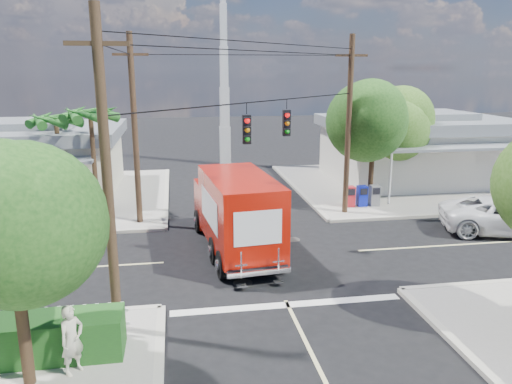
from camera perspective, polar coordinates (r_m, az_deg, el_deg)
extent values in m
plane|color=black|center=(20.32, 0.92, -7.38)|extent=(120.00, 120.00, 0.00)
cube|color=gray|center=(33.73, 16.18, 0.86)|extent=(14.00, 14.00, 0.14)
cube|color=#AFAA9B|center=(31.40, 4.55, 0.43)|extent=(0.25, 14.00, 0.14)
cube|color=#AFAA9B|center=(27.79, 22.29, -2.39)|extent=(14.00, 0.25, 0.14)
cube|color=gray|center=(31.45, -23.05, -0.64)|extent=(14.00, 14.00, 0.14)
cube|color=#AFAA9B|center=(30.52, -10.20, -0.15)|extent=(0.25, 14.00, 0.14)
cube|color=#AFAA9B|center=(24.97, -26.69, -4.64)|extent=(14.00, 0.25, 0.14)
cube|color=beige|center=(29.75, -2.50, -0.43)|extent=(0.12, 12.00, 0.01)
cube|color=beige|center=(24.09, 25.14, -5.28)|extent=(12.00, 0.12, 0.01)
cube|color=beige|center=(21.10, -27.19, -8.17)|extent=(12.00, 0.12, 0.01)
cube|color=silver|center=(16.47, 3.64, -12.74)|extent=(7.50, 0.40, 0.01)
cube|color=silver|center=(34.94, 17.91, 4.14)|extent=(11.00, 8.00, 3.40)
cube|color=slate|center=(34.67, 18.16, 7.48)|extent=(11.80, 8.80, 0.70)
cube|color=slate|center=(34.63, 18.22, 8.30)|extent=(6.05, 4.40, 0.50)
cube|color=slate|center=(30.54, 22.22, 4.73)|extent=(9.90, 1.80, 0.15)
cylinder|color=silver|center=(28.05, 15.08, 1.53)|extent=(0.12, 0.12, 2.90)
cube|color=beige|center=(32.78, -24.43, 2.77)|extent=(10.00, 8.00, 3.20)
cube|color=slate|center=(32.50, -24.77, 6.14)|extent=(10.80, 8.80, 0.70)
cube|color=slate|center=(32.45, -24.86, 7.02)|extent=(5.50, 4.40, 0.50)
cube|color=slate|center=(27.97, -27.15, 3.05)|extent=(9.00, 1.80, 0.15)
cylinder|color=silver|center=(26.50, -19.10, 0.31)|extent=(0.12, 0.12, 2.70)
cube|color=silver|center=(39.26, -3.55, 5.31)|extent=(0.80, 0.80, 3.00)
cube|color=silver|center=(38.92, -3.62, 9.67)|extent=(0.70, 0.70, 3.00)
cube|color=silver|center=(38.82, -3.69, 14.09)|extent=(0.60, 0.60, 3.00)
cube|color=silver|center=(38.94, -3.76, 18.51)|extent=(0.50, 0.50, 3.00)
cylinder|color=#422D1C|center=(12.88, -25.25, -12.26)|extent=(0.28, 0.28, 3.71)
sphere|color=#184514|center=(12.09, -26.38, -2.30)|extent=(3.71, 3.71, 3.71)
sphere|color=#184514|center=(11.75, -25.10, -3.20)|extent=(3.25, 3.25, 3.25)
cylinder|color=#422D1C|center=(28.03, 13.07, 2.89)|extent=(0.28, 0.28, 4.10)
sphere|color=#184514|center=(27.66, 13.36, 8.10)|extent=(4.10, 4.10, 4.10)
sphere|color=#184514|center=(27.67, 12.46, 8.68)|extent=(3.33, 3.33, 3.33)
sphere|color=#184514|center=(27.54, 14.26, 7.76)|extent=(3.58, 3.58, 3.58)
cylinder|color=#422D1C|center=(31.09, 15.96, 3.30)|extent=(0.28, 0.28, 3.58)
sphere|color=#2F5815|center=(30.78, 16.24, 7.40)|extent=(3.58, 3.58, 3.58)
sphere|color=#2F5815|center=(30.76, 15.43, 7.87)|extent=(2.91, 2.91, 2.91)
sphere|color=#2F5815|center=(30.67, 17.06, 7.11)|extent=(3.14, 3.14, 3.14)
cylinder|color=#422D1C|center=(26.87, -18.00, 3.08)|extent=(0.24, 0.24, 5.00)
cone|color=#1F5B1C|center=(26.41, -16.48, 8.72)|extent=(0.50, 2.06, 0.98)
cone|color=#1F5B1C|center=(27.15, -17.02, 8.81)|extent=(1.92, 1.68, 0.98)
cone|color=#1F5B1C|center=(27.43, -18.57, 8.74)|extent=(2.12, 0.95, 0.98)
cone|color=#1F5B1C|center=(27.05, -20.01, 8.56)|extent=(1.34, 2.07, 0.98)
cone|color=#1F5B1C|center=(26.29, -20.32, 8.41)|extent=(1.34, 2.07, 0.98)
cone|color=#1F5B1C|center=(25.70, -19.17, 8.39)|extent=(2.12, 0.95, 0.98)
cone|color=#1F5B1C|center=(25.76, -17.42, 8.53)|extent=(1.92, 1.68, 0.98)
cylinder|color=#422D1C|center=(28.72, -21.49, 3.05)|extent=(0.24, 0.24, 4.60)
cone|color=#1F5B1C|center=(28.23, -20.13, 7.93)|extent=(0.50, 2.06, 0.98)
cone|color=#1F5B1C|center=(28.98, -20.54, 8.03)|extent=(1.92, 1.68, 0.98)
cone|color=#1F5B1C|center=(29.30, -21.95, 7.96)|extent=(2.12, 0.95, 0.98)
cone|color=#1F5B1C|center=(28.97, -23.34, 7.78)|extent=(1.34, 2.07, 0.98)
cone|color=#1F5B1C|center=(28.21, -23.71, 7.60)|extent=(1.34, 2.07, 0.98)
cone|color=#1F5B1C|center=(27.60, -22.71, 7.58)|extent=(2.12, 0.95, 0.98)
cone|color=#1F5B1C|center=(27.60, -21.09, 7.73)|extent=(1.92, 1.68, 0.98)
cylinder|color=#473321|center=(13.85, -16.64, 1.29)|extent=(0.28, 0.28, 9.00)
cube|color=#473321|center=(13.56, -17.71, 15.88)|extent=(1.60, 0.12, 0.12)
cylinder|color=#473321|center=(25.49, 10.51, 7.21)|extent=(0.28, 0.28, 9.00)
cube|color=#473321|center=(25.33, 10.87, 15.09)|extent=(1.60, 0.12, 0.12)
cylinder|color=#473321|center=(24.07, -13.67, 6.66)|extent=(0.28, 0.28, 9.00)
cube|color=#473321|center=(23.90, -14.17, 15.01)|extent=(1.60, 0.12, 0.12)
cylinder|color=black|center=(18.96, 0.99, 10.34)|extent=(10.43, 10.43, 0.04)
cube|color=black|center=(18.14, -1.07, 7.16)|extent=(0.30, 0.24, 1.05)
sphere|color=red|center=(17.96, -1.01, 8.16)|extent=(0.20, 0.20, 0.20)
cube|color=black|center=(20.34, 3.50, 7.88)|extent=(0.30, 0.24, 1.05)
sphere|color=red|center=(20.17, 3.61, 8.77)|extent=(0.20, 0.20, 0.20)
cube|color=silver|center=(15.39, -25.69, -14.20)|extent=(5.94, 0.05, 0.08)
cube|color=silver|center=(15.21, -25.85, -12.87)|extent=(5.94, 0.05, 0.08)
cube|color=silver|center=(14.76, -14.97, -13.80)|extent=(0.09, 0.06, 1.00)
cube|color=#B01B24|center=(27.30, 10.65, -0.50)|extent=(0.50, 0.50, 1.10)
cube|color=#0C1AA8|center=(27.55, 12.02, -0.44)|extent=(0.50, 0.50, 1.10)
cube|color=slate|center=(27.81, 13.36, -0.38)|extent=(0.50, 0.50, 1.10)
cube|color=black|center=(20.91, -2.43, -5.24)|extent=(2.93, 7.59, 0.24)
cube|color=#B41306|center=(23.40, -4.02, -1.22)|extent=(2.43, 1.84, 2.09)
cube|color=black|center=(23.93, -4.35, 0.06)|extent=(2.01, 0.44, 0.90)
cube|color=silver|center=(24.38, -4.39, -2.22)|extent=(2.18, 0.34, 0.33)
cube|color=#B41306|center=(19.69, -1.91, -2.12)|extent=(2.92, 5.72, 2.75)
cube|color=white|center=(19.95, 1.46, -1.47)|extent=(0.37, 3.40, 1.23)
cube|color=white|center=(19.42, -5.38, -1.96)|extent=(0.37, 3.40, 1.23)
cube|color=white|center=(17.08, 0.23, -4.15)|extent=(1.70, 0.19, 1.23)
cube|color=silver|center=(17.52, 0.34, -9.15)|extent=(2.29, 0.47, 0.17)
cube|color=silver|center=(17.11, -1.72, -8.36)|extent=(0.43, 0.10, 0.95)
cube|color=silver|center=(17.44, 2.57, -7.92)|extent=(0.43, 0.10, 0.95)
cylinder|color=black|center=(23.30, -6.56, -3.29)|extent=(0.41, 1.07, 1.04)
cylinder|color=black|center=(23.70, -1.33, -2.90)|extent=(0.41, 1.07, 1.04)
cylinder|color=black|center=(18.18, -3.87, -8.29)|extent=(0.41, 1.07, 1.04)
cylinder|color=black|center=(18.69, 2.77, -7.63)|extent=(0.41, 1.07, 1.04)
imported|color=silver|center=(25.61, 26.88, -2.45)|extent=(6.49, 4.39, 1.65)
imported|color=beige|center=(13.33, -20.29, -15.55)|extent=(0.75, 0.76, 1.76)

